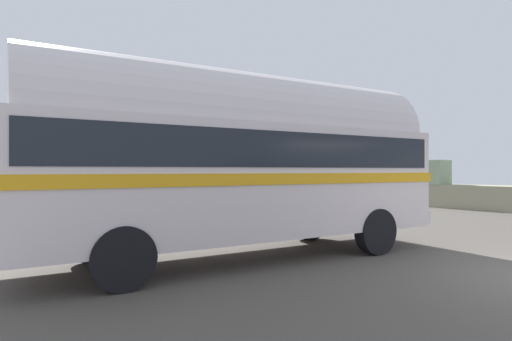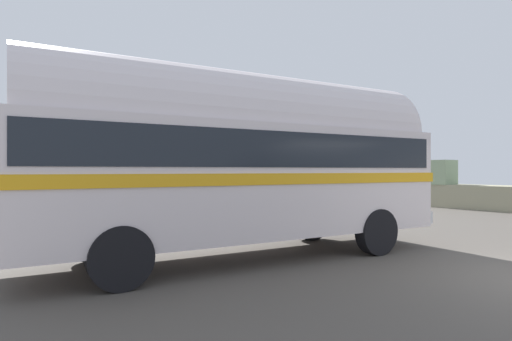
{
  "view_description": "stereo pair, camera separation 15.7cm",
  "coord_description": "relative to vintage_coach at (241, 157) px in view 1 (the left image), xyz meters",
  "views": [
    {
      "loc": [
        2.31,
        -7.93,
        1.78
      ],
      "look_at": [
        -4.54,
        -2.73,
        1.77
      ],
      "focal_mm": 29.89,
      "sensor_mm": 36.0,
      "label": 1
    },
    {
      "loc": [
        2.4,
        -7.8,
        1.78
      ],
      "look_at": [
        -4.54,
        -2.73,
        1.77
      ],
      "focal_mm": 29.89,
      "sensor_mm": 36.0,
      "label": 2
    }
  ],
  "objects": [
    {
      "name": "vintage_coach",
      "position": [
        0.0,
        0.0,
        0.0
      ],
      "size": [
        3.29,
        8.79,
        3.7
      ],
      "rotation": [
        0.0,
        0.0,
        -0.1
      ],
      "color": "black",
      "rests_on": "ground"
    }
  ]
}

